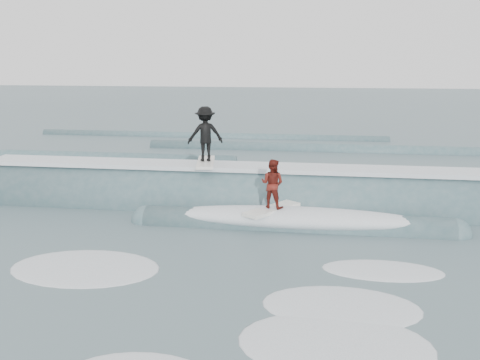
# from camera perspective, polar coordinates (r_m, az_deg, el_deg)

# --- Properties ---
(ground) EXTENTS (160.00, 160.00, 0.00)m
(ground) POSITION_cam_1_polar(r_m,az_deg,el_deg) (11.89, -4.13, -11.32)
(ground) COLOR #3F565D
(ground) RESTS_ON ground
(breaking_wave) EXTENTS (24.07, 4.10, 2.64)m
(breaking_wave) POSITION_cam_1_polar(r_m,az_deg,el_deg) (17.90, 0.87, -2.77)
(breaking_wave) COLOR #3A5A61
(breaking_wave) RESTS_ON ground
(surfer_black) EXTENTS (1.34, 2.06, 1.92)m
(surfer_black) POSITION_cam_1_polar(r_m,az_deg,el_deg) (17.85, -3.72, 4.71)
(surfer_black) COLOR silver
(surfer_black) RESTS_ON ground
(surfer_red) EXTENTS (1.62, 1.94, 1.55)m
(surfer_red) POSITION_cam_1_polar(r_m,az_deg,el_deg) (15.57, 3.47, -0.85)
(surfer_red) COLOR white
(surfer_red) RESTS_ON ground
(whitewater) EXTENTS (13.71, 6.88, 0.10)m
(whitewater) POSITION_cam_1_polar(r_m,az_deg,el_deg) (11.26, -1.38, -12.73)
(whitewater) COLOR white
(whitewater) RESTS_ON ground
(far_swells) EXTENTS (38.60, 8.65, 0.80)m
(far_swells) POSITION_cam_1_polar(r_m,az_deg,el_deg) (29.21, -3.06, 3.31)
(far_swells) COLOR #3A5A61
(far_swells) RESTS_ON ground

